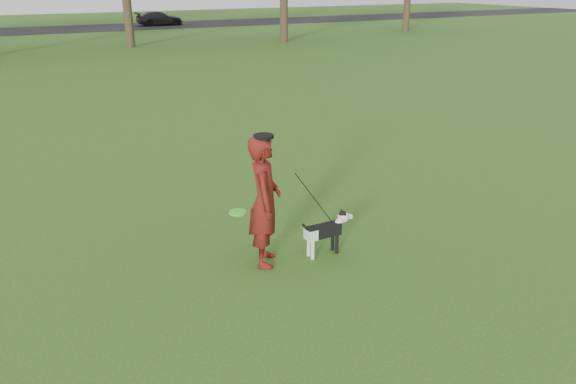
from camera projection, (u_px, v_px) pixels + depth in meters
ground at (277, 252)px, 8.22m from camera, size 120.00×120.00×0.00m
road at (34, 30)px, 41.26m from camera, size 120.00×7.00×0.02m
man at (265, 201)px, 7.61m from camera, size 0.70×0.80×1.85m
dog at (327, 229)px, 8.05m from camera, size 0.85×0.17×0.64m
car_right at (159, 18)px, 45.14m from camera, size 3.70×1.52×1.07m
man_held_items at (311, 197)px, 7.82m from camera, size 1.58×0.35×1.43m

